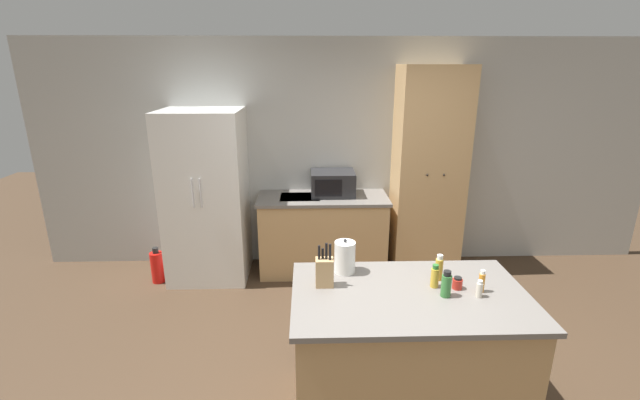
% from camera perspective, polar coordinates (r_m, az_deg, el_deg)
% --- Properties ---
extents(ground_plane, '(14.00, 14.00, 0.00)m').
position_cam_1_polar(ground_plane, '(3.47, 7.21, -24.14)').
color(ground_plane, '#423021').
extents(wall_back, '(7.20, 0.06, 2.60)m').
position_cam_1_polar(wall_back, '(5.01, 3.77, 5.98)').
color(wall_back, '#B2B2AD').
rests_on(wall_back, ground_plane).
extents(refrigerator, '(0.84, 0.75, 1.86)m').
position_cam_1_polar(refrigerator, '(4.83, -14.91, 0.45)').
color(refrigerator, white).
rests_on(refrigerator, ground_plane).
extents(back_counter, '(1.45, 0.63, 0.90)m').
position_cam_1_polar(back_counter, '(4.93, 0.37, -4.50)').
color(back_counter, tan).
rests_on(back_counter, ground_plane).
extents(pantry_cabinet, '(0.74, 0.55, 2.31)m').
position_cam_1_polar(pantry_cabinet, '(4.92, 14.22, 3.53)').
color(pantry_cabinet, tan).
rests_on(pantry_cabinet, ground_plane).
extents(kitchen_island, '(1.49, 0.91, 0.93)m').
position_cam_1_polar(kitchen_island, '(3.07, 11.35, -19.55)').
color(kitchen_island, tan).
rests_on(kitchen_island, ground_plane).
extents(microwave, '(0.49, 0.41, 0.27)m').
position_cam_1_polar(microwave, '(4.81, 1.70, 2.26)').
color(microwave, '#232326').
rests_on(microwave, back_counter).
extents(knife_block, '(0.12, 0.09, 0.30)m').
position_cam_1_polar(knife_block, '(2.79, 0.60, -9.50)').
color(knife_block, tan).
rests_on(knife_block, kitchen_island).
extents(spice_bottle_tall_dark, '(0.05, 0.05, 0.18)m').
position_cam_1_polar(spice_bottle_tall_dark, '(2.98, 15.58, -8.74)').
color(spice_bottle_tall_dark, gold).
rests_on(spice_bottle_tall_dark, kitchen_island).
extents(spice_bottle_short_red, '(0.06, 0.06, 0.17)m').
position_cam_1_polar(spice_bottle_short_red, '(2.80, 16.48, -10.76)').
color(spice_bottle_short_red, '#337033').
rests_on(spice_bottle_short_red, kitchen_island).
extents(spice_bottle_amber_oil, '(0.04, 0.04, 0.15)m').
position_cam_1_polar(spice_bottle_amber_oil, '(2.92, 20.75, -10.16)').
color(spice_bottle_amber_oil, orange).
rests_on(spice_bottle_amber_oil, kitchen_island).
extents(spice_bottle_green_herb, '(0.04, 0.04, 0.11)m').
position_cam_1_polar(spice_bottle_green_herb, '(2.87, 20.48, -11.08)').
color(spice_bottle_green_herb, beige).
rests_on(spice_bottle_green_herb, kitchen_island).
extents(spice_bottle_pale_salt, '(0.06, 0.06, 0.08)m').
position_cam_1_polar(spice_bottle_pale_salt, '(2.92, 17.85, -10.52)').
color(spice_bottle_pale_salt, '#B2281E').
rests_on(spice_bottle_pale_salt, kitchen_island).
extents(spice_bottle_orange_cap, '(0.05, 0.05, 0.16)m').
position_cam_1_polar(spice_bottle_orange_cap, '(2.89, 15.06, -9.84)').
color(spice_bottle_orange_cap, gold).
rests_on(spice_bottle_orange_cap, kitchen_island).
extents(kettle, '(0.14, 0.14, 0.25)m').
position_cam_1_polar(kettle, '(2.97, 3.33, -7.61)').
color(kettle, white).
rests_on(kettle, kitchen_island).
extents(fire_extinguisher, '(0.14, 0.14, 0.41)m').
position_cam_1_polar(fire_extinguisher, '(5.09, -20.86, -8.31)').
color(fire_extinguisher, red).
rests_on(fire_extinguisher, ground_plane).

